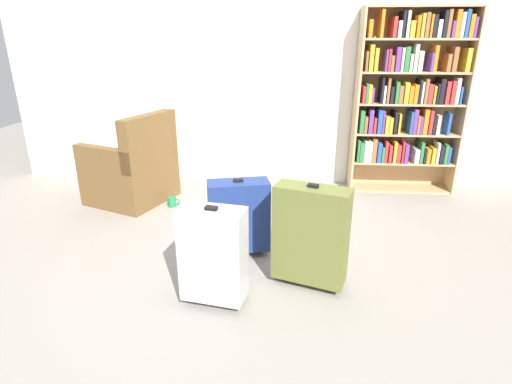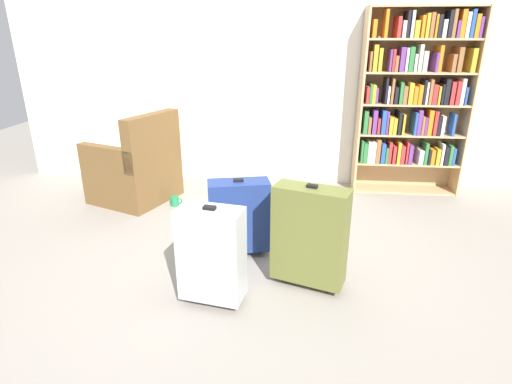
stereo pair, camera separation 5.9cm
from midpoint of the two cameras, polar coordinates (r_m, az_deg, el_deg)
ground_plane at (r=3.00m, az=-1.49°, el=-10.95°), size 9.91×9.91×0.00m
back_wall at (r=4.57m, az=1.01°, el=17.42°), size 5.67×0.10×2.60m
bookshelf at (r=4.54m, az=20.21°, el=12.23°), size 1.08×0.29×1.85m
armchair at (r=4.30m, az=-17.16°, el=2.87°), size 0.91×0.91×0.90m
mug at (r=4.13m, az=-12.00°, el=-1.34°), size 0.12×0.08×0.10m
suitcase_navy_blue at (r=3.08m, az=-2.95°, el=-3.34°), size 0.49×0.29×0.61m
suitcase_olive at (r=2.69m, az=6.99°, el=-5.93°), size 0.51×0.33×0.73m
suitcase_silver at (r=2.53m, az=-6.64°, el=-8.65°), size 0.42×0.27×0.66m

